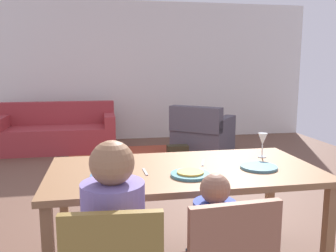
{
  "coord_description": "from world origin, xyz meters",
  "views": [
    {
      "loc": [
        -0.72,
        -3.48,
        1.44
      ],
      "look_at": [
        -0.07,
        0.01,
        0.85
      ],
      "focal_mm": 38.09,
      "sensor_mm": 36.0,
      "label": 1
    }
  ],
  "objects_px": {
    "dining_table": "(184,178)",
    "handbag": "(178,154)",
    "couch": "(58,133)",
    "plate_near_woman": "(259,167)",
    "plate_near_child": "(190,174)",
    "wine_glass": "(263,140)",
    "armchair": "(202,135)",
    "plate_near_man": "(110,176)"
  },
  "relations": [
    {
      "from": "plate_near_man",
      "to": "wine_glass",
      "type": "bearing_deg",
      "value": 14.62
    },
    {
      "from": "couch",
      "to": "handbag",
      "type": "distance_m",
      "value": 2.22
    },
    {
      "from": "dining_table",
      "to": "plate_near_child",
      "type": "distance_m",
      "value": 0.2
    },
    {
      "from": "plate_near_man",
      "to": "plate_near_woman",
      "type": "height_order",
      "value": "same"
    },
    {
      "from": "plate_near_man",
      "to": "plate_near_woman",
      "type": "relative_size",
      "value": 1.0
    },
    {
      "from": "plate_near_man",
      "to": "armchair",
      "type": "height_order",
      "value": "armchair"
    },
    {
      "from": "plate_near_child",
      "to": "armchair",
      "type": "relative_size",
      "value": 0.21
    },
    {
      "from": "armchair",
      "to": "handbag",
      "type": "xyz_separation_m",
      "value": [
        -0.52,
        -0.46,
        -0.19
      ]
    },
    {
      "from": "couch",
      "to": "handbag",
      "type": "bearing_deg",
      "value": -31.5
    },
    {
      "from": "couch",
      "to": "dining_table",
      "type": "bearing_deg",
      "value": -72.0
    },
    {
      "from": "couch",
      "to": "plate_near_man",
      "type": "bearing_deg",
      "value": -78.9
    },
    {
      "from": "plate_near_man",
      "to": "armchair",
      "type": "distance_m",
      "value": 3.84
    },
    {
      "from": "wine_glass",
      "to": "handbag",
      "type": "xyz_separation_m",
      "value": [
        -0.08,
        2.71,
        -0.76
      ]
    },
    {
      "from": "armchair",
      "to": "wine_glass",
      "type": "bearing_deg",
      "value": -97.87
    },
    {
      "from": "dining_table",
      "to": "plate_near_man",
      "type": "height_order",
      "value": "plate_near_man"
    },
    {
      "from": "dining_table",
      "to": "plate_near_man",
      "type": "distance_m",
      "value": 0.52
    },
    {
      "from": "dining_table",
      "to": "plate_near_child",
      "type": "bearing_deg",
      "value": -90.0
    },
    {
      "from": "plate_near_child",
      "to": "plate_near_woman",
      "type": "bearing_deg",
      "value": 9.13
    },
    {
      "from": "plate_near_child",
      "to": "plate_near_woman",
      "type": "height_order",
      "value": "same"
    },
    {
      "from": "plate_near_woman",
      "to": "couch",
      "type": "height_order",
      "value": "couch"
    },
    {
      "from": "armchair",
      "to": "handbag",
      "type": "relative_size",
      "value": 3.75
    },
    {
      "from": "wine_glass",
      "to": "dining_table",
      "type": "bearing_deg",
      "value": -164.56
    },
    {
      "from": "dining_table",
      "to": "plate_near_man",
      "type": "bearing_deg",
      "value": -166.45
    },
    {
      "from": "plate_near_child",
      "to": "armchair",
      "type": "bearing_deg",
      "value": 72.84
    },
    {
      "from": "armchair",
      "to": "plate_near_man",
      "type": "bearing_deg",
      "value": -114.58
    },
    {
      "from": "dining_table",
      "to": "plate_near_man",
      "type": "xyz_separation_m",
      "value": [
        -0.5,
        -0.12,
        0.08
      ]
    },
    {
      "from": "plate_near_woman",
      "to": "armchair",
      "type": "xyz_separation_m",
      "value": [
        0.59,
        3.45,
        -0.45
      ]
    },
    {
      "from": "armchair",
      "to": "dining_table",
      "type": "bearing_deg",
      "value": -108.02
    },
    {
      "from": "armchair",
      "to": "handbag",
      "type": "distance_m",
      "value": 0.72
    },
    {
      "from": "dining_table",
      "to": "plate_near_woman",
      "type": "bearing_deg",
      "value": -11.35
    },
    {
      "from": "plate_near_man",
      "to": "couch",
      "type": "relative_size",
      "value": 0.13
    },
    {
      "from": "wine_glass",
      "to": "armchair",
      "type": "height_order",
      "value": "wine_glass"
    },
    {
      "from": "dining_table",
      "to": "plate_near_child",
      "type": "height_order",
      "value": "plate_near_child"
    },
    {
      "from": "couch",
      "to": "armchair",
      "type": "xyz_separation_m",
      "value": [
        2.41,
        -0.7,
        0.02
      ]
    },
    {
      "from": "dining_table",
      "to": "handbag",
      "type": "xyz_separation_m",
      "value": [
        0.57,
        2.89,
        -0.56
      ]
    },
    {
      "from": "plate_near_woman",
      "to": "couch",
      "type": "relative_size",
      "value": 0.13
    },
    {
      "from": "wine_glass",
      "to": "plate_near_man",
      "type": "bearing_deg",
      "value": -165.38
    },
    {
      "from": "dining_table",
      "to": "wine_glass",
      "type": "bearing_deg",
      "value": 15.44
    },
    {
      "from": "plate_near_woman",
      "to": "handbag",
      "type": "relative_size",
      "value": 0.78
    },
    {
      "from": "plate_near_child",
      "to": "couch",
      "type": "distance_m",
      "value": 4.46
    },
    {
      "from": "couch",
      "to": "handbag",
      "type": "xyz_separation_m",
      "value": [
        1.89,
        -1.16,
        -0.17
      ]
    },
    {
      "from": "wine_glass",
      "to": "handbag",
      "type": "height_order",
      "value": "wine_glass"
    }
  ]
}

